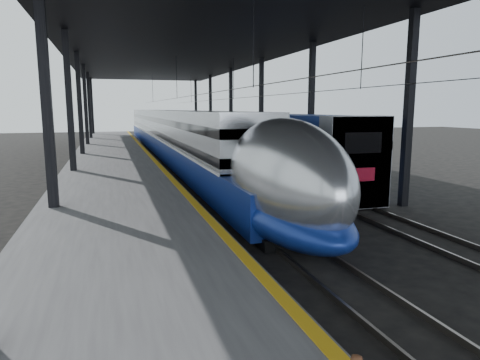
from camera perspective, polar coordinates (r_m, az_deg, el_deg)
name	(u,v)px	position (r m, az deg, el deg)	size (l,w,h in m)	color
ground	(243,262)	(13.23, 0.46, -10.82)	(160.00, 160.00, 0.00)	black
platform	(113,166)	(32.09, -16.53, 1.76)	(6.00, 80.00, 1.00)	#4C4C4F
yellow_strip	(153,158)	(32.18, -11.58, 2.88)	(0.30, 80.00, 0.01)	gold
rails	(221,168)	(33.19, -2.56, 1.65)	(6.52, 80.00, 0.16)	slate
canopy	(185,45)	(32.64, -7.32, 17.37)	(18.00, 75.00, 9.47)	black
tgv_train	(171,135)	(41.51, -9.17, 5.89)	(3.10, 65.20, 4.45)	#B4B6BB
second_train	(215,132)	(45.11, -3.32, 6.38)	(3.11, 56.05, 4.28)	navy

